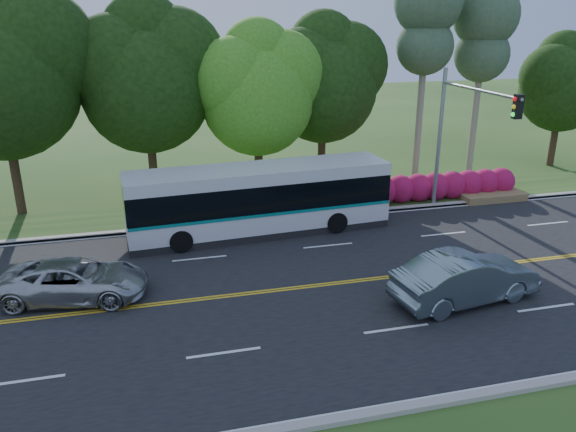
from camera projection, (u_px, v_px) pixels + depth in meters
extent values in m
plane|color=#294D19|center=(369.00, 280.00, 21.08)|extent=(120.00, 120.00, 0.00)
cube|color=black|center=(369.00, 279.00, 21.08)|extent=(60.00, 14.00, 0.02)
cube|color=#A7A197|center=(315.00, 216.00, 27.58)|extent=(60.00, 0.30, 0.15)
cube|color=#A7A197|center=(474.00, 396.00, 14.53)|extent=(60.00, 0.30, 0.15)
cube|color=#294D19|center=(304.00, 204.00, 29.27)|extent=(60.00, 4.00, 0.10)
cube|color=gold|center=(370.00, 280.00, 21.00)|extent=(57.00, 0.10, 0.00)
cube|color=gold|center=(369.00, 278.00, 21.14)|extent=(57.00, 0.10, 0.00)
cube|color=silver|center=(22.00, 381.00, 15.22)|extent=(2.20, 0.12, 0.00)
cube|color=silver|center=(224.00, 353.00, 16.49)|extent=(2.20, 0.12, 0.00)
cube|color=silver|center=(396.00, 328.00, 17.76)|extent=(2.20, 0.12, 0.00)
cube|color=silver|center=(546.00, 308.00, 19.03)|extent=(2.20, 0.12, 0.00)
cube|color=silver|center=(56.00, 273.00, 21.61)|extent=(2.20, 0.12, 0.00)
cube|color=silver|center=(200.00, 258.00, 22.88)|extent=(2.20, 0.12, 0.00)
cube|color=silver|center=(328.00, 245.00, 24.15)|extent=(2.20, 0.12, 0.00)
cube|color=silver|center=(443.00, 234.00, 25.42)|extent=(2.20, 0.12, 0.00)
cube|color=silver|center=(548.00, 223.00, 26.69)|extent=(2.20, 0.12, 0.00)
cube|color=silver|center=(316.00, 219.00, 27.32)|extent=(57.00, 0.12, 0.00)
cube|color=silver|center=(467.00, 391.00, 14.82)|extent=(57.00, 0.12, 0.00)
cylinder|color=black|center=(16.00, 177.00, 27.21)|extent=(0.44, 0.44, 3.96)
sphere|color=black|center=(0.00, 82.00, 25.68)|extent=(7.20, 7.20, 7.20)
sphere|color=black|center=(34.00, 48.00, 25.84)|extent=(5.76, 5.76, 5.76)
cylinder|color=black|center=(153.00, 167.00, 29.68)|extent=(0.44, 0.44, 3.60)
sphere|color=black|center=(146.00, 88.00, 28.29)|extent=(6.60, 6.60, 6.60)
sphere|color=black|center=(174.00, 60.00, 28.46)|extent=(5.28, 5.28, 5.28)
sphere|color=black|center=(117.00, 65.00, 27.41)|extent=(4.95, 4.95, 4.95)
sphere|color=black|center=(144.00, 36.00, 27.84)|extent=(4.29, 4.29, 4.29)
cylinder|color=black|center=(259.00, 168.00, 30.10)|extent=(0.44, 0.44, 3.24)
sphere|color=#3A821A|center=(257.00, 100.00, 28.87)|extent=(5.80, 5.80, 5.80)
sphere|color=#3A821A|center=(281.00, 75.00, 29.05)|extent=(4.64, 4.64, 4.64)
sphere|color=#3A821A|center=(235.00, 80.00, 28.07)|extent=(4.35, 4.35, 4.35)
sphere|color=#3A821A|center=(257.00, 55.00, 28.52)|extent=(3.77, 3.77, 3.77)
cylinder|color=black|center=(321.00, 156.00, 32.36)|extent=(0.44, 0.44, 3.42)
sphere|color=black|center=(323.00, 89.00, 31.07)|extent=(6.00, 6.00, 6.00)
sphere|color=black|center=(345.00, 65.00, 31.25)|extent=(4.80, 4.80, 4.80)
sphere|color=black|center=(303.00, 70.00, 30.26)|extent=(4.50, 4.50, 4.50)
sphere|color=black|center=(323.00, 46.00, 30.70)|extent=(3.90, 3.90, 3.90)
cylinder|color=gray|center=(421.00, 96.00, 32.67)|extent=(0.40, 0.40, 9.80)
sphere|color=#395636|center=(425.00, 46.00, 31.72)|extent=(3.23, 3.23, 3.23)
sphere|color=#395636|center=(428.00, 1.00, 30.92)|extent=(3.80, 3.80, 3.80)
cylinder|color=gray|center=(477.00, 99.00, 34.17)|extent=(0.40, 0.40, 9.10)
sphere|color=#395636|center=(482.00, 55.00, 33.29)|extent=(3.23, 3.23, 3.23)
sphere|color=#395636|center=(486.00, 15.00, 32.54)|extent=(3.80, 3.80, 3.80)
cylinder|color=black|center=(553.00, 142.00, 36.58)|extent=(0.44, 0.44, 3.06)
sphere|color=black|center=(562.00, 90.00, 35.44)|extent=(5.20, 5.20, 5.20)
sphere|color=black|center=(552.00, 76.00, 34.71)|extent=(3.90, 3.90, 3.90)
sphere|color=black|center=(564.00, 58.00, 35.17)|extent=(3.38, 3.38, 3.38)
sphere|color=#A40D4A|center=(364.00, 192.00, 29.00)|extent=(1.50, 1.50, 1.50)
sphere|color=#A40D4A|center=(382.00, 190.00, 29.23)|extent=(1.50, 1.50, 1.50)
sphere|color=#A40D4A|center=(400.00, 189.00, 29.46)|extent=(1.50, 1.50, 1.50)
sphere|color=#A40D4A|center=(418.00, 188.00, 29.69)|extent=(1.50, 1.50, 1.50)
sphere|color=#A40D4A|center=(435.00, 186.00, 29.92)|extent=(1.50, 1.50, 1.50)
sphere|color=#A40D4A|center=(452.00, 185.00, 30.15)|extent=(1.50, 1.50, 1.50)
sphere|color=#A40D4A|center=(468.00, 184.00, 30.38)|extent=(1.50, 1.50, 1.50)
sphere|color=#A40D4A|center=(485.00, 183.00, 30.61)|extent=(1.50, 1.50, 1.50)
sphere|color=#A40D4A|center=(501.00, 181.00, 30.85)|extent=(1.50, 1.50, 1.50)
cube|color=olive|center=(492.00, 196.00, 30.07)|extent=(3.50, 1.40, 0.40)
cylinder|color=#94979C|center=(439.00, 140.00, 28.05)|extent=(0.20, 0.20, 7.00)
cylinder|color=#94979C|center=(479.00, 90.00, 24.37)|extent=(0.14, 6.00, 0.14)
cube|color=black|center=(518.00, 107.00, 21.92)|extent=(0.32, 0.28, 0.95)
sphere|color=red|center=(515.00, 99.00, 21.78)|extent=(0.18, 0.18, 0.18)
sphere|color=yellow|center=(514.00, 107.00, 21.88)|extent=(0.18, 0.18, 0.18)
sphere|color=#19D833|center=(513.00, 115.00, 21.98)|extent=(0.18, 0.18, 0.18)
cube|color=silver|center=(260.00, 215.00, 25.37)|extent=(11.86, 3.35, 0.97)
cube|color=black|center=(260.00, 192.00, 25.00)|extent=(11.81, 3.39, 1.21)
cube|color=silver|center=(259.00, 173.00, 24.70)|extent=(11.86, 3.35, 0.54)
cube|color=#0D756F|center=(260.00, 206.00, 25.23)|extent=(11.81, 3.40, 0.14)
cube|color=black|center=(124.00, 203.00, 23.23)|extent=(0.23, 2.29, 1.66)
cube|color=#19E54C|center=(122.00, 181.00, 22.92)|extent=(0.16, 1.49, 0.21)
cube|color=black|center=(260.00, 229.00, 25.59)|extent=(11.86, 3.25, 0.34)
cylinder|color=black|center=(181.00, 241.00, 23.33)|extent=(0.99, 0.34, 0.98)
cylinder|color=black|center=(174.00, 223.00, 25.41)|extent=(0.99, 0.34, 0.98)
cylinder|color=black|center=(337.00, 223.00, 25.42)|extent=(0.99, 0.34, 0.98)
cylinder|color=black|center=(318.00, 207.00, 27.50)|extent=(0.99, 0.34, 0.98)
imported|color=slate|center=(465.00, 278.00, 19.23)|extent=(5.43, 2.60, 1.72)
imported|color=#B3B6B7|center=(75.00, 280.00, 19.45)|extent=(5.28, 3.11, 1.38)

